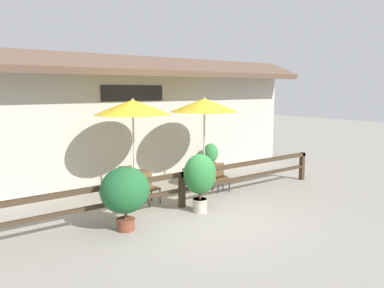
{
  "coord_description": "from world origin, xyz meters",
  "views": [
    {
      "loc": [
        -5.6,
        -6.84,
        3.14
      ],
      "look_at": [
        0.66,
        1.48,
        1.6
      ],
      "focal_mm": 35.0,
      "sensor_mm": 36.0,
      "label": 1
    }
  ],
  "objects_px": {
    "chair_near_streetside": "(149,186)",
    "potted_plant_entrance_palm": "(200,176)",
    "chair_near_wallside": "(124,177)",
    "potted_plant_small_flowering": "(125,191)",
    "dining_table_middle": "(204,168)",
    "patio_umbrella_near": "(133,107)",
    "potted_plant_broad_leaf": "(211,157)",
    "chair_middle_streetside": "(220,176)",
    "dining_table_near": "(134,177)",
    "chair_middle_wallside": "(192,168)",
    "patio_umbrella_middle": "(204,105)"
  },
  "relations": [
    {
      "from": "chair_near_wallside",
      "to": "potted_plant_entrance_palm",
      "type": "xyz_separation_m",
      "value": [
        0.72,
        -2.8,
        0.46
      ]
    },
    {
      "from": "patio_umbrella_near",
      "to": "chair_middle_streetside",
      "type": "height_order",
      "value": "patio_umbrella_near"
    },
    {
      "from": "patio_umbrella_middle",
      "to": "chair_middle_streetside",
      "type": "xyz_separation_m",
      "value": [
        0.06,
        -0.7,
        -2.15
      ]
    },
    {
      "from": "chair_middle_wallside",
      "to": "patio_umbrella_near",
      "type": "bearing_deg",
      "value": 10.92
    },
    {
      "from": "potted_plant_small_flowering",
      "to": "potted_plant_entrance_palm",
      "type": "bearing_deg",
      "value": 0.18
    },
    {
      "from": "chair_middle_streetside",
      "to": "potted_plant_broad_leaf",
      "type": "bearing_deg",
      "value": 70.01
    },
    {
      "from": "patio_umbrella_near",
      "to": "chair_near_wallside",
      "type": "height_order",
      "value": "patio_umbrella_near"
    },
    {
      "from": "chair_middle_streetside",
      "to": "chair_middle_wallside",
      "type": "distance_m",
      "value": 1.4
    },
    {
      "from": "chair_near_streetside",
      "to": "potted_plant_entrance_palm",
      "type": "bearing_deg",
      "value": -71.75
    },
    {
      "from": "dining_table_near",
      "to": "patio_umbrella_middle",
      "type": "distance_m",
      "value": 3.15
    },
    {
      "from": "potted_plant_entrance_palm",
      "to": "potted_plant_broad_leaf",
      "type": "height_order",
      "value": "potted_plant_entrance_palm"
    },
    {
      "from": "potted_plant_broad_leaf",
      "to": "potted_plant_small_flowering",
      "type": "bearing_deg",
      "value": -148.45
    },
    {
      "from": "chair_middle_streetside",
      "to": "chair_middle_wallside",
      "type": "height_order",
      "value": "same"
    },
    {
      "from": "dining_table_middle",
      "to": "potted_plant_broad_leaf",
      "type": "bearing_deg",
      "value": 43.16
    },
    {
      "from": "chair_middle_streetside",
      "to": "chair_middle_wallside",
      "type": "xyz_separation_m",
      "value": [
        -0.03,
        1.4,
        0.0
      ]
    },
    {
      "from": "dining_table_near",
      "to": "chair_middle_wallside",
      "type": "bearing_deg",
      "value": 11.37
    },
    {
      "from": "chair_near_wallside",
      "to": "potted_plant_small_flowering",
      "type": "bearing_deg",
      "value": 75.9
    },
    {
      "from": "chair_near_wallside",
      "to": "dining_table_middle",
      "type": "relative_size",
      "value": 1.04
    },
    {
      "from": "chair_middle_streetside",
      "to": "potted_plant_broad_leaf",
      "type": "relative_size",
      "value": 0.74
    },
    {
      "from": "dining_table_near",
      "to": "potted_plant_broad_leaf",
      "type": "relative_size",
      "value": 0.71
    },
    {
      "from": "chair_near_wallside",
      "to": "dining_table_middle",
      "type": "bearing_deg",
      "value": 171.71
    },
    {
      "from": "chair_near_wallside",
      "to": "chair_middle_wallside",
      "type": "relative_size",
      "value": 1.0
    },
    {
      "from": "potted_plant_entrance_palm",
      "to": "potted_plant_small_flowering",
      "type": "bearing_deg",
      "value": -179.82
    },
    {
      "from": "patio_umbrella_middle",
      "to": "potted_plant_broad_leaf",
      "type": "relative_size",
      "value": 2.48
    },
    {
      "from": "chair_middle_wallside",
      "to": "dining_table_near",
      "type": "bearing_deg",
      "value": 10.92
    },
    {
      "from": "patio_umbrella_near",
      "to": "potted_plant_broad_leaf",
      "type": "distance_m",
      "value": 4.3
    },
    {
      "from": "dining_table_near",
      "to": "potted_plant_small_flowering",
      "type": "height_order",
      "value": "potted_plant_small_flowering"
    },
    {
      "from": "patio_umbrella_middle",
      "to": "potted_plant_entrance_palm",
      "type": "relative_size",
      "value": 1.91
    },
    {
      "from": "chair_middle_streetside",
      "to": "potted_plant_broad_leaf",
      "type": "height_order",
      "value": "potted_plant_broad_leaf"
    },
    {
      "from": "dining_table_near",
      "to": "chair_middle_streetside",
      "type": "height_order",
      "value": "chair_middle_streetside"
    },
    {
      "from": "potted_plant_broad_leaf",
      "to": "potted_plant_entrance_palm",
      "type": "bearing_deg",
      "value": -133.5
    },
    {
      "from": "potted_plant_entrance_palm",
      "to": "chair_near_streetside",
      "type": "bearing_deg",
      "value": 115.7
    },
    {
      "from": "chair_near_wallside",
      "to": "dining_table_middle",
      "type": "height_order",
      "value": "chair_near_wallside"
    },
    {
      "from": "chair_middle_streetside",
      "to": "potted_plant_entrance_palm",
      "type": "distance_m",
      "value": 2.16
    },
    {
      "from": "chair_near_streetside",
      "to": "potted_plant_entrance_palm",
      "type": "distance_m",
      "value": 1.64
    },
    {
      "from": "patio_umbrella_near",
      "to": "dining_table_near",
      "type": "height_order",
      "value": "patio_umbrella_near"
    },
    {
      "from": "chair_near_streetside",
      "to": "chair_middle_streetside",
      "type": "xyz_separation_m",
      "value": [
        2.41,
        -0.21,
        0.0
      ]
    },
    {
      "from": "dining_table_near",
      "to": "potted_plant_small_flowering",
      "type": "xyz_separation_m",
      "value": [
        -1.36,
        -2.11,
        0.29
      ]
    },
    {
      "from": "dining_table_middle",
      "to": "potted_plant_small_flowering",
      "type": "height_order",
      "value": "potted_plant_small_flowering"
    },
    {
      "from": "chair_middle_streetside",
      "to": "chair_near_wallside",
      "type": "bearing_deg",
      "value": 159.51
    },
    {
      "from": "chair_near_streetside",
      "to": "chair_middle_wallside",
      "type": "relative_size",
      "value": 1.0
    },
    {
      "from": "potted_plant_small_flowering",
      "to": "potted_plant_broad_leaf",
      "type": "xyz_separation_m",
      "value": [
        5.04,
        3.1,
        -0.25
      ]
    },
    {
      "from": "chair_middle_wallside",
      "to": "chair_middle_streetside",
      "type": "bearing_deg",
      "value": 90.86
    },
    {
      "from": "chair_near_streetside",
      "to": "chair_middle_streetside",
      "type": "relative_size",
      "value": 1.0
    },
    {
      "from": "patio_umbrella_near",
      "to": "chair_near_wallside",
      "type": "bearing_deg",
      "value": 87.67
    },
    {
      "from": "chair_middle_wallside",
      "to": "potted_plant_broad_leaf",
      "type": "bearing_deg",
      "value": -158.76
    },
    {
      "from": "potted_plant_broad_leaf",
      "to": "dining_table_middle",
      "type": "bearing_deg",
      "value": -136.84
    },
    {
      "from": "patio_umbrella_middle",
      "to": "potted_plant_small_flowering",
      "type": "bearing_deg",
      "value": -153.19
    },
    {
      "from": "potted_plant_entrance_palm",
      "to": "dining_table_middle",
      "type": "bearing_deg",
      "value": 48.79
    },
    {
      "from": "patio_umbrella_near",
      "to": "potted_plant_small_flowering",
      "type": "relative_size",
      "value": 1.99
    }
  ]
}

